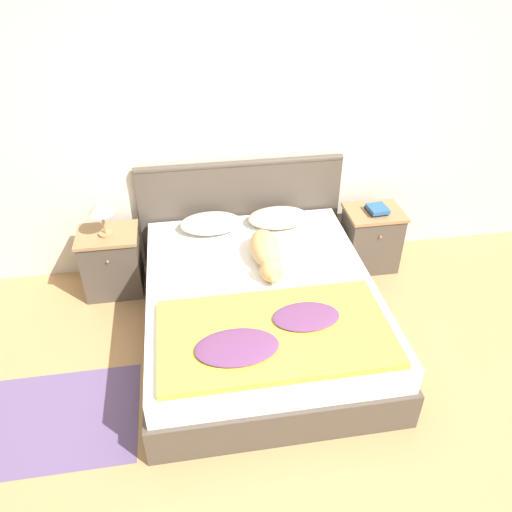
{
  "coord_description": "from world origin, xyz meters",
  "views": [
    {
      "loc": [
        -0.5,
        -1.74,
        2.72
      ],
      "look_at": [
        -0.02,
        1.24,
        0.6
      ],
      "focal_mm": 35.0,
      "sensor_mm": 36.0,
      "label": 1
    }
  ],
  "objects": [
    {
      "name": "dog",
      "position": [
        0.07,
        1.28,
        0.59
      ],
      "size": [
        0.23,
        0.69,
        0.19
      ],
      "color": "tan",
      "rests_on": "bed"
    },
    {
      "name": "nightstand_left",
      "position": [
        -1.15,
        1.79,
        0.29
      ],
      "size": [
        0.49,
        0.39,
        0.57
      ],
      "color": "#4C4238",
      "rests_on": "ground_plane"
    },
    {
      "name": "pillow_right",
      "position": [
        0.27,
        1.82,
        0.56
      ],
      "size": [
        0.52,
        0.33,
        0.12
      ],
      "color": "beige",
      "rests_on": "bed"
    },
    {
      "name": "nightstand_right",
      "position": [
        1.11,
        1.79,
        0.29
      ],
      "size": [
        0.49,
        0.39,
        0.57
      ],
      "color": "#4C4238",
      "rests_on": "ground_plane"
    },
    {
      "name": "bed",
      "position": [
        -0.02,
        1.04,
        0.25
      ],
      "size": [
        1.68,
        1.99,
        0.5
      ],
      "color": "#4C4238",
      "rests_on": "ground_plane"
    },
    {
      "name": "rug",
      "position": [
        -1.44,
        0.47,
        0.0
      ],
      "size": [
        1.03,
        0.79,
        0.0
      ],
      "color": "#604C75",
      "rests_on": "ground_plane"
    },
    {
      "name": "wall_back",
      "position": [
        0.0,
        2.13,
        1.27
      ],
      "size": [
        9.0,
        0.06,
        2.55
      ],
      "color": "beige",
      "rests_on": "ground_plane"
    },
    {
      "name": "table_lamp",
      "position": [
        -1.15,
        1.77,
        0.81
      ],
      "size": [
        0.2,
        0.2,
        0.32
      ],
      "color": "#9E7A4C",
      "rests_on": "nightstand_left"
    },
    {
      "name": "book_stack",
      "position": [
        1.12,
        1.77,
        0.59
      ],
      "size": [
        0.17,
        0.2,
        0.05
      ],
      "color": "#232328",
      "rests_on": "nightstand_right"
    },
    {
      "name": "pillow_left",
      "position": [
        -0.3,
        1.82,
        0.56
      ],
      "size": [
        0.52,
        0.33,
        0.12
      ],
      "color": "beige",
      "rests_on": "bed"
    },
    {
      "name": "ground_plane",
      "position": [
        0.0,
        0.0,
        0.0
      ],
      "size": [
        16.0,
        16.0,
        0.0
      ],
      "primitive_type": "plane",
      "color": "tan"
    },
    {
      "name": "quilt",
      "position": [
        -0.03,
        0.49,
        0.53
      ],
      "size": [
        1.46,
        0.8,
        0.08
      ],
      "color": "yellow",
      "rests_on": "bed"
    },
    {
      "name": "headboard",
      "position": [
        -0.02,
        2.06,
        0.52
      ],
      "size": [
        1.76,
        0.06,
        1.0
      ],
      "color": "#4C4238",
      "rests_on": "ground_plane"
    }
  ]
}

